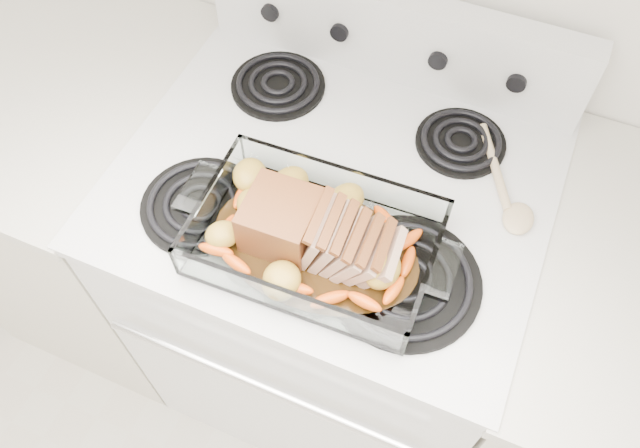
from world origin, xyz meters
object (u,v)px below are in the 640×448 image
at_px(counter_left, 103,203).
at_px(baking_dish, 315,243).
at_px(counter_right, 606,396).
at_px(electric_range, 331,287).
at_px(pork_roast, 306,229).

xyz_separation_m(counter_left, baking_dish, (0.70, -0.16, 0.50)).
height_order(counter_left, counter_right, same).
bearing_deg(baking_dish, counter_right, 12.72).
relative_size(counter_right, baking_dish, 2.41).
xyz_separation_m(electric_range, pork_roast, (0.02, -0.17, 0.51)).
xyz_separation_m(baking_dish, pork_roast, (-0.02, 0.00, 0.03)).
distance_m(counter_left, pork_roast, 0.88).
relative_size(baking_dish, pork_roast, 1.50).
distance_m(electric_range, baking_dish, 0.51).
distance_m(counter_right, pork_roast, 0.85).
bearing_deg(electric_range, baking_dish, -79.02).
relative_size(electric_range, pork_roast, 4.34).
xyz_separation_m(electric_range, counter_right, (0.66, -0.00, -0.02)).
relative_size(electric_range, counter_left, 1.20).
height_order(counter_right, baking_dish, baking_dish).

